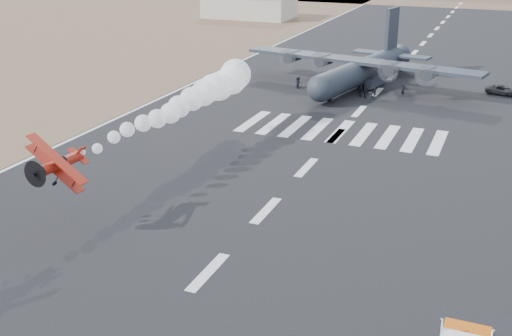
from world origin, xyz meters
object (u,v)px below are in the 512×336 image
Objects in this scene: aerobatic_biplane at (57,164)px; crew_h at (314,83)px; transport_aircraft at (364,68)px; crew_d at (366,92)px; crew_c at (371,97)px; crew_f at (360,91)px; crew_b at (299,83)px; crew_e at (297,82)px; hangar_left at (249,5)px; support_vehicle at (502,90)px; crew_a at (375,91)px; crew_g at (403,91)px.

crew_h is (4.83, 56.63, -5.04)m from aerobatic_biplane.
transport_aircraft is 20.90× the size of crew_d.
crew_c is (15.05, 51.39, -5.07)m from aerobatic_biplane.
transport_aircraft reaches higher than crew_f.
crew_d is at bearing -124.98° from crew_b.
crew_h is at bearing 87.17° from aerobatic_biplane.
crew_d is at bearing -84.70° from crew_c.
aerobatic_biplane is 3.38× the size of crew_e.
crew_h reaches higher than crew_c.
hangar_left is 97.22m from support_vehicle.
crew_h is (-8.94, 2.81, -0.08)m from crew_d.
crew_a is 1.73m from crew_d.
hangar_left is at bearing -19.72° from crew_f.
transport_aircraft is 7.26m from crew_a.
crew_d reaches higher than crew_b.
crew_d is 9.37m from crew_h.
transport_aircraft is 21.22× the size of crew_g.
hangar_left reaches higher than crew_b.
crew_d is at bearing -62.14° from transport_aircraft.
crew_b is (-9.11, -5.40, -2.02)m from transport_aircraft.
crew_a is (52.24, -75.87, -2.62)m from hangar_left.
crew_e is (-0.43, 0.55, -0.08)m from crew_b.
support_vehicle is 22.06m from crew_f.
crew_f is at bearing 157.18° from crew_g.
crew_g is at bearing 70.80° from crew_e.
crew_a is 2.22m from crew_f.
crew_c is 13.91m from crew_e.
crew_a is at bearing 78.78° from crew_h.
support_vehicle is 19.85m from crew_a.
crew_h is at bearing 135.68° from crew_g.
crew_b reaches higher than crew_a.
support_vehicle is 2.70× the size of crew_b.
crew_g is 1.08× the size of crew_h.
crew_g reaches higher than crew_c.
crew_b is at bearing -41.90° from crew_c.
support_vehicle is 2.79× the size of crew_f.
crew_d is at bearing 130.58° from support_vehicle.
support_vehicle is at bearing 18.19° from transport_aircraft.
crew_e reaches higher than crew_a.
crew_c is at bearing 75.72° from aerobatic_biplane.
crew_h is at bearing -60.45° from hangar_left.
crew_e is (-12.85, 1.24, 0.05)m from crew_a.
hangar_left is at bearing -153.10° from crew_h.
aerobatic_biplane reaches higher than crew_c.
crew_c is 0.98× the size of crew_e.
support_vehicle is at bearing 64.80° from aerobatic_biplane.
crew_g is (56.15, -74.32, -2.48)m from hangar_left.
crew_d is (51.09, -77.16, -2.47)m from hangar_left.
crew_e is (39.38, -74.63, -2.57)m from hangar_left.
crew_a is 0.92× the size of crew_h.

